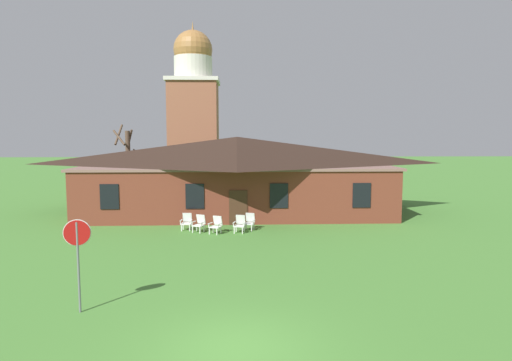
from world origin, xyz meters
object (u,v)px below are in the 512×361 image
at_px(stop_sign, 78,246).
at_px(lawn_chair_near_door, 199,223).
at_px(lawn_chair_middle, 240,224).
at_px(lawn_chair_right_end, 249,221).
at_px(lawn_chair_by_porch, 187,221).
at_px(lawn_chair_left_end, 216,225).

height_order(stop_sign, lawn_chair_near_door, stop_sign).
bearing_deg(stop_sign, lawn_chair_middle, 65.62).
height_order(stop_sign, lawn_chair_right_end, stop_sign).
relative_size(lawn_chair_by_porch, lawn_chair_middle, 1.00).
bearing_deg(lawn_chair_right_end, lawn_chair_middle, -131.17).
bearing_deg(lawn_chair_near_door, lawn_chair_left_end, -24.39).
bearing_deg(lawn_chair_by_porch, lawn_chair_left_end, -29.59).
relative_size(stop_sign, lawn_chair_left_end, 2.99).
height_order(lawn_chair_by_porch, lawn_chair_near_door, same).
bearing_deg(stop_sign, lawn_chair_right_end, 64.53).
relative_size(stop_sign, lawn_chair_by_porch, 2.99).
xyz_separation_m(stop_sign, lawn_chair_by_porch, (1.88, 11.57, -1.55)).
distance_m(lawn_chair_by_porch, lawn_chair_right_end, 3.57).
height_order(lawn_chair_left_end, lawn_chair_middle, same).
distance_m(lawn_chair_left_end, lawn_chair_middle, 1.31).
bearing_deg(lawn_chair_left_end, lawn_chair_right_end, 24.52).
relative_size(lawn_chair_by_porch, lawn_chair_right_end, 1.00).
bearing_deg(lawn_chair_left_end, lawn_chair_near_door, 155.61).
bearing_deg(lawn_chair_middle, lawn_chair_near_door, 174.50).
distance_m(lawn_chair_by_porch, lawn_chair_left_end, 1.98).
bearing_deg(lawn_chair_by_porch, stop_sign, -99.24).
bearing_deg(lawn_chair_middle, stop_sign, -114.38).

